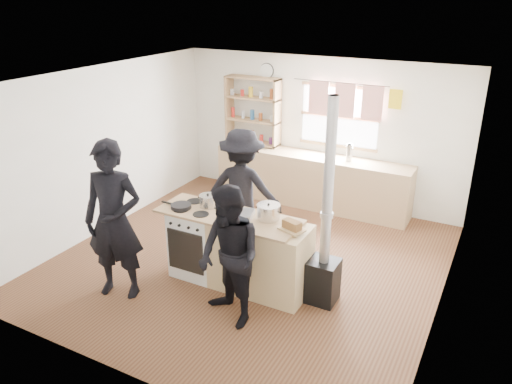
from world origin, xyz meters
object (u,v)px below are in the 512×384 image
stockpot_counter (269,212)px  person_far (242,189)px  flue_heater (324,253)px  skillet_greens (181,206)px  cooking_island (239,251)px  stockpot_stove (208,201)px  person_near_left (114,221)px  thermos (349,153)px  roast_tray (238,214)px  bread_board (292,226)px  person_near_right (230,257)px

stockpot_counter → person_far: bearing=135.3°
flue_heater → skillet_greens: bearing=-172.8°
cooking_island → stockpot_stove: (-0.49, 0.09, 0.54)m
person_near_left → thermos: bearing=47.7°
stockpot_stove → person_far: bearing=88.4°
stockpot_counter → person_near_left: bearing=-147.3°
stockpot_stove → person_near_left: bearing=-126.1°
flue_heater → person_far: bearing=152.5°
roast_tray → stockpot_stove: stockpot_stove is taller
thermos → bread_board: bearing=-85.3°
stockpot_counter → person_far: person_far is taller
stockpot_stove → person_far: (0.02, 0.85, -0.14)m
bread_board → flue_heater: (0.36, 0.15, -0.34)m
person_near_right → bread_board: bearing=85.2°
thermos → person_near_right: size_ratio=0.17×
cooking_island → roast_tray: roast_tray is taller
stockpot_stove → person_far: person_far is taller
roast_tray → bread_board: (0.73, -0.03, 0.01)m
cooking_island → roast_tray: (-0.01, 0.01, 0.50)m
skillet_greens → bread_board: (1.50, 0.08, 0.02)m
cooking_island → thermos: bearing=79.9°
thermos → stockpot_counter: size_ratio=0.99×
stockpot_counter → person_near_right: (-0.05, -0.84, -0.21)m
person_far → stockpot_counter: bearing=122.5°
thermos → bread_board: thermos is taller
person_far → skillet_greens: bearing=61.0°
stockpot_counter → person_near_left: 1.83m
skillet_greens → roast_tray: roast_tray is taller
bread_board → skillet_greens: bearing=-176.8°
flue_heater → cooking_island: bearing=-173.1°
skillet_greens → person_near_left: person_near_left is taller
person_near_right → person_far: (-0.77, 1.65, 0.06)m
cooking_island → skillet_greens: bearing=-172.4°
cooking_island → person_near_right: 0.85m
skillet_greens → stockpot_stove: stockpot_stove is taller
stockpot_counter → person_near_left: person_near_left is taller
flue_heater → person_near_right: bearing=-132.8°
thermos → flue_heater: 2.73m
skillet_greens → person_far: size_ratio=0.16×
stockpot_counter → person_far: 1.17m
stockpot_stove → person_far: 0.86m
cooking_island → person_far: (-0.47, 0.94, 0.41)m
stockpot_stove → person_near_right: size_ratio=0.14×
flue_heater → person_near_right: 1.16m
skillet_greens → cooking_island: bearing=7.6°
bread_board → stockpot_stove: bearing=174.7°
person_near_left → person_far: size_ratio=1.12×
cooking_island → roast_tray: 0.50m
cooking_island → skillet_greens: size_ratio=7.26×
stockpot_stove → person_near_left: person_near_left is taller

